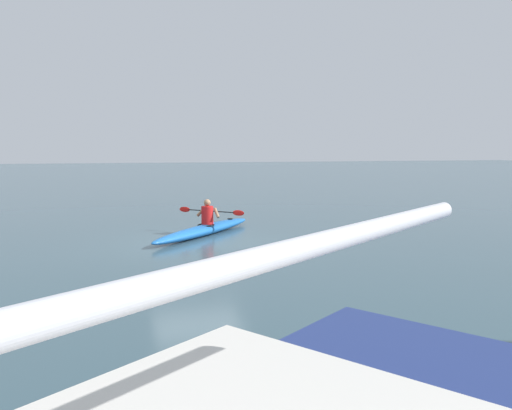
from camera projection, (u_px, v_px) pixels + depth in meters
The scene contains 3 objects.
ground_plane at pixel (198, 243), 14.33m from camera, with size 160.00×160.00×0.00m, color #334C56.
kayak at pixel (205, 230), 15.62m from camera, with size 3.92×4.21×0.32m.
kayaker at pixel (208, 214), 15.72m from camera, with size 1.77×1.62×0.77m.
Camera 1 is at (2.20, 14.05, 2.66)m, focal length 35.72 mm.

